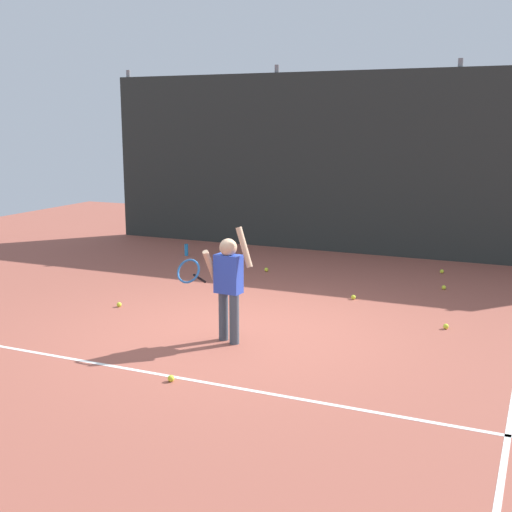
% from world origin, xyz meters
% --- Properties ---
extents(ground_plane, '(20.00, 20.00, 0.00)m').
position_xyz_m(ground_plane, '(0.00, 0.00, 0.00)').
color(ground_plane, '#9E5142').
extents(court_line_baseline, '(9.00, 0.05, 0.00)m').
position_xyz_m(court_line_baseline, '(0.00, -1.65, 0.00)').
color(court_line_baseline, white).
rests_on(court_line_baseline, ground).
extents(back_fence_windscreen, '(10.56, 0.08, 3.40)m').
position_xyz_m(back_fence_windscreen, '(0.00, 5.24, 1.70)').
color(back_fence_windscreen, '#282D2B').
rests_on(back_fence_windscreen, ground).
extents(fence_post_0, '(0.09, 0.09, 3.55)m').
position_xyz_m(fence_post_0, '(-5.13, 5.30, 1.78)').
color(fence_post_0, slate).
rests_on(fence_post_0, ground).
extents(fence_post_1, '(0.09, 0.09, 3.55)m').
position_xyz_m(fence_post_1, '(-1.71, 5.30, 1.78)').
color(fence_post_1, slate).
rests_on(fence_post_1, ground).
extents(fence_post_2, '(0.09, 0.09, 3.55)m').
position_xyz_m(fence_post_2, '(1.71, 5.30, 1.78)').
color(fence_post_2, slate).
rests_on(fence_post_2, ground).
extents(tennis_player, '(0.75, 0.57, 1.35)m').
position_xyz_m(tennis_player, '(0.04, -0.47, 0.73)').
color(tennis_player, '#3F4C59').
rests_on(tennis_player, ground).
extents(water_bottle, '(0.07, 0.07, 0.22)m').
position_xyz_m(water_bottle, '(-2.88, 3.70, 0.11)').
color(water_bottle, '#268CD8').
rests_on(water_bottle, ground).
extents(tennis_ball_0, '(0.07, 0.07, 0.07)m').
position_xyz_m(tennis_ball_0, '(-0.97, 3.06, 0.03)').
color(tennis_ball_0, '#CCE033').
rests_on(tennis_ball_0, ground).
extents(tennis_ball_1, '(0.07, 0.07, 0.07)m').
position_xyz_m(tennis_ball_1, '(1.95, 3.01, 0.03)').
color(tennis_ball_1, '#CCE033').
rests_on(tennis_ball_1, ground).
extents(tennis_ball_3, '(0.07, 0.07, 0.07)m').
position_xyz_m(tennis_ball_3, '(-1.96, 0.24, 0.03)').
color(tennis_ball_3, '#CCE033').
rests_on(tennis_ball_3, ground).
extents(tennis_ball_4, '(0.07, 0.07, 0.07)m').
position_xyz_m(tennis_ball_4, '(0.06, -1.77, 0.03)').
color(tennis_ball_4, '#CCE033').
rests_on(tennis_ball_4, ground).
extents(tennis_ball_5, '(0.07, 0.07, 0.07)m').
position_xyz_m(tennis_ball_5, '(0.86, 1.92, 0.03)').
color(tennis_ball_5, '#CCE033').
rests_on(tennis_ball_5, ground).
extents(tennis_ball_6, '(0.07, 0.07, 0.07)m').
position_xyz_m(tennis_ball_6, '(1.76, 4.12, 0.03)').
color(tennis_ball_6, '#CCE033').
rests_on(tennis_ball_6, ground).
extents(tennis_ball_7, '(0.07, 0.07, 0.07)m').
position_xyz_m(tennis_ball_7, '(2.27, 1.04, 0.03)').
color(tennis_ball_7, '#CCE033').
rests_on(tennis_ball_7, ground).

